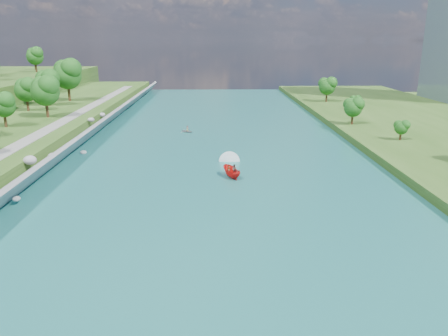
{
  "coord_description": "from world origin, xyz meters",
  "views": [
    {
      "loc": [
        -0.15,
        -47.55,
        20.13
      ],
      "look_at": [
        1.22,
        12.69,
        2.5
      ],
      "focal_mm": 35.0,
      "sensor_mm": 36.0,
      "label": 1
    }
  ],
  "objects": [
    {
      "name": "motorboat",
      "position": [
        2.42,
        17.09,
        0.87
      ],
      "size": [
        3.6,
        19.25,
        1.96
      ],
      "rotation": [
        0.0,
        0.0,
        3.52
      ],
      "color": "red",
      "rests_on": "river_water"
    },
    {
      "name": "riverside_path",
      "position": [
        -32.5,
        20.0,
        3.55
      ],
      "size": [
        3.0,
        200.0,
        0.1
      ],
      "primitive_type": "cube",
      "color": "gray",
      "rests_on": "berm_west"
    },
    {
      "name": "riprap_bank",
      "position": [
        -25.85,
        19.08,
        1.81
      ],
      "size": [
        4.17,
        236.0,
        4.48
      ],
      "color": "slate",
      "rests_on": "ground"
    },
    {
      "name": "ground",
      "position": [
        0.0,
        0.0,
        0.0
      ],
      "size": [
        260.0,
        260.0,
        0.0
      ],
      "primitive_type": "plane",
      "color": "#2D5119",
      "rests_on": "ground"
    },
    {
      "name": "raft",
      "position": [
        -6.28,
        50.05,
        0.45
      ],
      "size": [
        3.67,
        3.58,
        1.47
      ],
      "rotation": [
        0.0,
        0.0,
        0.86
      ],
      "color": "#92949A",
      "rests_on": "river_water"
    },
    {
      "name": "river_water",
      "position": [
        0.0,
        20.0,
        0.05
      ],
      "size": [
        55.0,
        240.0,
        0.1
      ],
      "primitive_type": "cube",
      "color": "#185D55",
      "rests_on": "ground"
    },
    {
      "name": "trees_ridge",
      "position": [
        -68.79,
        102.13,
        13.65
      ],
      "size": [
        15.91,
        67.69,
        10.55
      ],
      "color": "#154D14",
      "rests_on": "ridge_west"
    }
  ]
}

